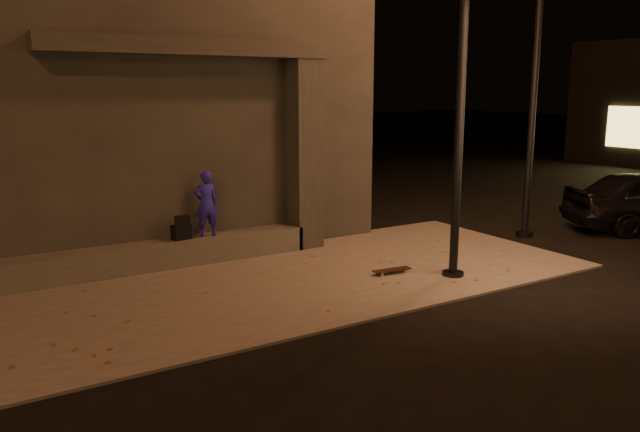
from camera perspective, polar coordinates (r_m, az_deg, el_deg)
ground at (r=8.49m, az=1.43°, el=-9.82°), size 120.00×120.00×0.00m
sidewalk at (r=10.12m, az=-4.77°, el=-6.15°), size 11.00×4.40×0.04m
building at (r=13.54m, az=-17.56°, el=8.99°), size 9.00×5.10×5.22m
ledge at (r=11.12m, az=-15.84°, el=-3.62°), size 6.00×0.55×0.45m
column at (r=12.06m, az=-1.43°, el=5.60°), size 0.55×0.55×3.60m
canopy at (r=11.12m, az=-11.82°, el=14.87°), size 5.00×0.70×0.28m
skateboarder at (r=11.29m, az=-10.37°, el=1.12°), size 0.44×0.30×1.18m
backpack at (r=11.22m, az=-12.59°, el=-1.33°), size 0.34×0.25×0.44m
skateboard at (r=10.59m, az=6.59°, el=-4.93°), size 0.69×0.25×0.07m
street_lamp_0 at (r=10.31m, az=13.11°, el=18.30°), size 0.36×0.36×7.71m
street_lamp_2 at (r=13.73m, az=19.36°, el=16.40°), size 0.36×0.36×7.80m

